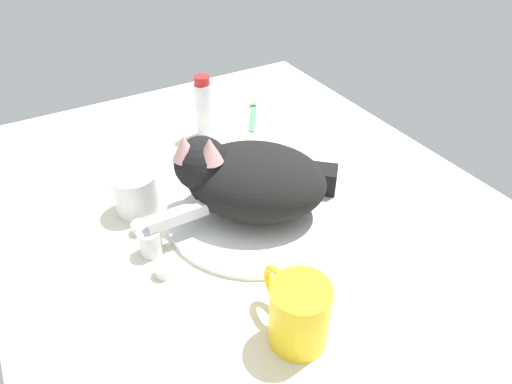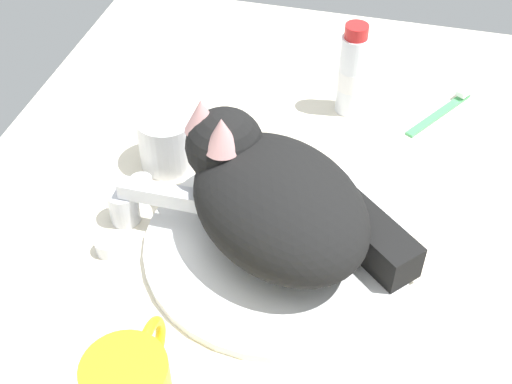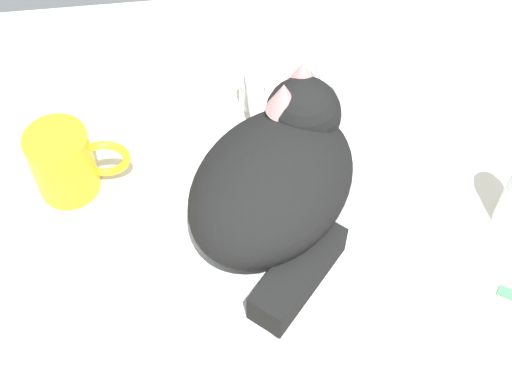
{
  "view_description": "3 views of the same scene",
  "coord_description": "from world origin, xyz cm",
  "px_view_note": "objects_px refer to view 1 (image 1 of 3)",
  "views": [
    {
      "loc": [
        -51.96,
        30.01,
        50.74
      ],
      "look_at": [
        -0.84,
        0.5,
        5.35
      ],
      "focal_mm": 32.14,
      "sensor_mm": 36.0,
      "label": 1
    },
    {
      "loc": [
        -50.8,
        -10.39,
        58.72
      ],
      "look_at": [
        1.53,
        2.97,
        6.81
      ],
      "focal_mm": 47.6,
      "sensor_mm": 36.0,
      "label": 2
    },
    {
      "loc": [
        -7.6,
        -47.94,
        74.38
      ],
      "look_at": [
        -1.69,
        0.92,
        4.5
      ],
      "focal_mm": 51.61,
      "sensor_mm": 36.0,
      "label": 3
    }
  ],
  "objects_px": {
    "toothpaste_bottle": "(204,109)",
    "coffee_mug": "(298,313)",
    "rinse_cup": "(136,193)",
    "toothbrush": "(253,113)",
    "faucet": "(159,235)",
    "cat": "(249,177)"
  },
  "relations": [
    {
      "from": "rinse_cup",
      "to": "toothbrush",
      "type": "distance_m",
      "value": 0.4
    },
    {
      "from": "faucet",
      "to": "toothbrush",
      "type": "distance_m",
      "value": 0.46
    },
    {
      "from": "toothpaste_bottle",
      "to": "coffee_mug",
      "type": "bearing_deg",
      "value": 167.48
    },
    {
      "from": "toothpaste_bottle",
      "to": "toothbrush",
      "type": "bearing_deg",
      "value": -78.83
    },
    {
      "from": "rinse_cup",
      "to": "toothbrush",
      "type": "xyz_separation_m",
      "value": [
        0.2,
        -0.34,
        -0.03
      ]
    },
    {
      "from": "coffee_mug",
      "to": "rinse_cup",
      "type": "xyz_separation_m",
      "value": [
        0.35,
        0.09,
        -0.01
      ]
    },
    {
      "from": "cat",
      "to": "rinse_cup",
      "type": "height_order",
      "value": "cat"
    },
    {
      "from": "faucet",
      "to": "coffee_mug",
      "type": "bearing_deg",
      "value": -158.52
    },
    {
      "from": "coffee_mug",
      "to": "toothpaste_bottle",
      "type": "relative_size",
      "value": 0.88
    },
    {
      "from": "toothbrush",
      "to": "coffee_mug",
      "type": "bearing_deg",
      "value": 155.59
    },
    {
      "from": "coffee_mug",
      "to": "rinse_cup",
      "type": "height_order",
      "value": "coffee_mug"
    },
    {
      "from": "coffee_mug",
      "to": "toothbrush",
      "type": "xyz_separation_m",
      "value": [
        0.55,
        -0.25,
        -0.04
      ]
    },
    {
      "from": "faucet",
      "to": "toothbrush",
      "type": "height_order",
      "value": "faucet"
    },
    {
      "from": "rinse_cup",
      "to": "cat",
      "type": "bearing_deg",
      "value": -121.74
    },
    {
      "from": "cat",
      "to": "toothbrush",
      "type": "distance_m",
      "value": 0.35
    },
    {
      "from": "cat",
      "to": "rinse_cup",
      "type": "relative_size",
      "value": 4.13
    },
    {
      "from": "coffee_mug",
      "to": "toothbrush",
      "type": "distance_m",
      "value": 0.6
    },
    {
      "from": "faucet",
      "to": "toothbrush",
      "type": "relative_size",
      "value": 1.08
    },
    {
      "from": "toothbrush",
      "to": "faucet",
      "type": "bearing_deg",
      "value": 132.1
    },
    {
      "from": "toothbrush",
      "to": "toothpaste_bottle",
      "type": "bearing_deg",
      "value": 101.17
    },
    {
      "from": "faucet",
      "to": "rinse_cup",
      "type": "bearing_deg",
      "value": -0.45
    },
    {
      "from": "toothpaste_bottle",
      "to": "toothbrush",
      "type": "xyz_separation_m",
      "value": [
        0.03,
        -0.13,
        -0.06
      ]
    }
  ]
}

